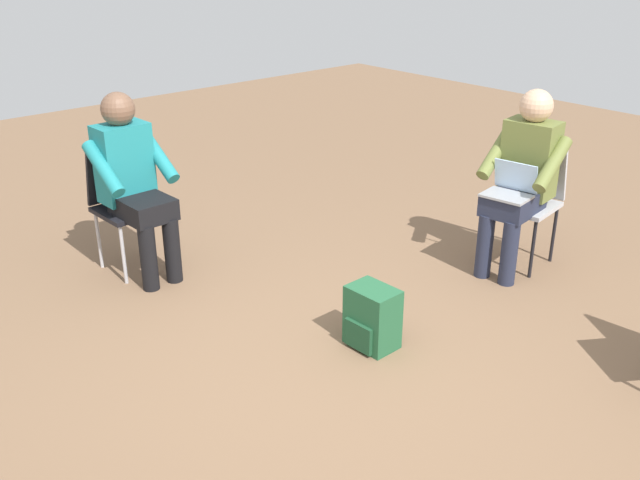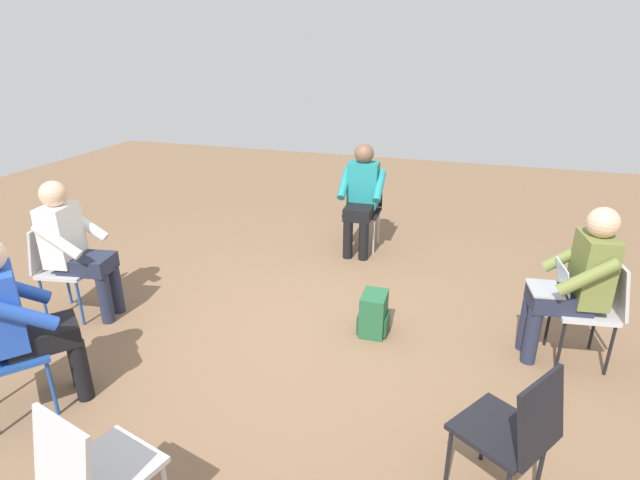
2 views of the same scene
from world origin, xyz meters
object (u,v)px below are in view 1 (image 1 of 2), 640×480
person_with_laptop (522,173)px  backpack_near_laptop_user (372,321)px  chair_north (123,199)px  person_in_teal (133,177)px  chair_east (530,194)px

person_with_laptop → backpack_near_laptop_user: person_with_laptop is taller
chair_north → backpack_near_laptop_user: (0.53, -1.89, -0.34)m
person_in_teal → backpack_near_laptop_user: 1.88m
chair_north → person_in_teal: (0.01, -0.17, 0.20)m
chair_east → person_in_teal: person_in_teal is taller
chair_east → chair_north: same height
chair_north → person_with_laptop: bearing=136.0°
chair_east → person_with_laptop: bearing=90.0°
backpack_near_laptop_user → chair_east: bearing=3.5°
person_with_laptop → person_in_teal: 2.58m
chair_east → backpack_near_laptop_user: size_ratio=2.36×
person_in_teal → chair_north: bearing=-90.0°
chair_north → person_in_teal: bearing=90.0°
chair_north → chair_east: bearing=138.7°
person_with_laptop → backpack_near_laptop_user: (-1.47, -0.08, -0.53)m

